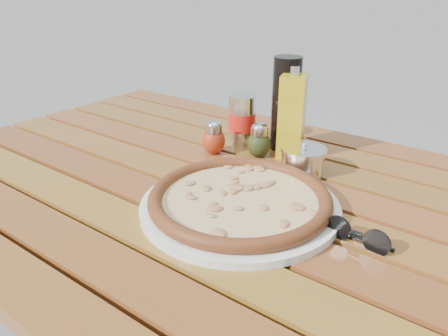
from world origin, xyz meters
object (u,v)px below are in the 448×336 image
Objects in this scene: pizza at (240,198)px; pepper_shaker at (214,138)px; sunglasses at (357,236)px; plate at (240,206)px; dark_bottle at (286,104)px; oregano_shaker at (259,141)px; soda_can at (242,120)px; olive_oil_cruet at (292,117)px; parmesan_tin at (303,161)px; table at (218,217)px.

pepper_shaker is (-0.20, 0.18, 0.02)m from pizza.
sunglasses is at bearing -21.50° from pepper_shaker.
dark_bottle is (-0.09, 0.31, 0.10)m from plate.
soda_can reaches higher than oregano_shaker.
olive_oil_cruet reaches higher than oregano_shaker.
pepper_shaker is at bearing 137.92° from pizza.
plate is 4.39× the size of oregano_shaker.
plate is 3.00× the size of soda_can.
soda_can is 0.15m from olive_oil_cruet.
sunglasses is at bearing 5.60° from pizza.
pepper_shaker is at bearing -149.24° from olive_oil_cruet.
parmesan_tin is 0.27m from sunglasses.
sunglasses is at bearing -6.62° from table.
table is at bearing -49.02° from pepper_shaker.
pepper_shaker is 0.22m from parmesan_tin.
pizza is 0.35m from soda_can.
pepper_shaker is 1.00× the size of oregano_shaker.
olive_oil_cruet is at bearing 100.58° from pizza.
dark_bottle reaches higher than parmesan_tin.
oregano_shaker is at bearing 115.12° from plate.
dark_bottle reaches higher than soda_can.
pizza is at bearing 0.00° from plate.
oregano_shaker is 0.13m from parmesan_tin.
table is 0.28m from soda_can.
pepper_shaker is at bearing 130.98° from table.
table is 0.32m from dark_bottle.
soda_can is at bearing 113.77° from table.
plate is 0.35m from soda_can.
table is 12.68× the size of sunglasses.
pizza is at bearing -31.15° from table.
parmesan_tin is (0.21, -0.08, -0.03)m from soda_can.
plate is 4.39× the size of pepper_shaker.
pizza is at bearing -95.15° from parmesan_tin.
oregano_shaker is at bearing -32.36° from soda_can.
oregano_shaker is 0.10m from soda_can.
olive_oil_cruet is at bearing 37.67° from oregano_shaker.
parmesan_tin is (0.11, -0.11, -0.08)m from dark_bottle.
dark_bottle is 1.83× the size of soda_can.
table is 0.15m from pizza.
parmesan_tin is (0.02, 0.21, 0.02)m from plate.
plate is 2.97× the size of parmesan_tin.
oregano_shaker is 0.68× the size of parmesan_tin.
olive_oil_cruet is 0.38m from sunglasses.
parmesan_tin is at bearing 5.40° from pepper_shaker.
table is at bearing -126.66° from parmesan_tin.
parmesan_tin reaches higher than pizza.
pizza is 0.21m from sunglasses.
plate is at bearing -79.42° from olive_oil_cruet.
oregano_shaker is at bearing -102.77° from dark_bottle.
plate is 3.26× the size of sunglasses.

